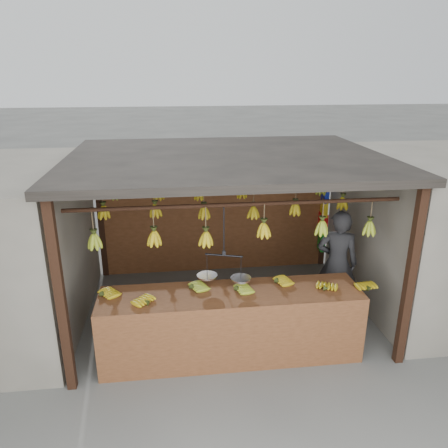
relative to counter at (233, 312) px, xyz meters
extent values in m
plane|color=#5B5B57|center=(0.08, 1.23, -0.70)|extent=(80.00, 80.00, 0.00)
cube|color=black|center=(-1.92, -0.27, 0.45)|extent=(0.10, 0.10, 2.30)
cube|color=black|center=(2.08, -0.27, 0.45)|extent=(0.10, 0.10, 2.30)
cube|color=black|center=(-1.92, 2.73, 0.45)|extent=(0.10, 0.10, 2.30)
cube|color=black|center=(2.08, 2.73, 0.45)|extent=(0.10, 0.10, 2.30)
cube|color=black|center=(0.08, 1.23, 1.65)|extent=(4.30, 3.30, 0.10)
cylinder|color=black|center=(0.08, 0.23, 1.30)|extent=(4.00, 0.05, 0.05)
cylinder|color=black|center=(0.08, 1.23, 1.30)|extent=(4.00, 0.05, 0.05)
cylinder|color=black|center=(0.08, 2.23, 1.30)|extent=(4.00, 0.05, 0.05)
cube|color=brown|center=(0.08, 2.73, 0.20)|extent=(4.00, 0.06, 1.80)
cube|color=brown|center=(0.00, 0.13, 0.16)|extent=(3.25, 0.72, 0.08)
cube|color=brown|center=(0.00, -0.24, -0.25)|extent=(3.25, 0.04, 0.90)
cube|color=black|center=(-1.53, -0.19, -0.29)|extent=(0.07, 0.07, 0.82)
cube|color=black|center=(1.52, -0.19, -0.29)|extent=(0.07, 0.07, 0.82)
cube|color=black|center=(-1.53, 0.44, -0.29)|extent=(0.07, 0.07, 0.82)
cube|color=black|center=(1.52, 0.44, -0.29)|extent=(0.07, 0.07, 0.82)
ellipsoid|color=gold|center=(-1.55, 0.18, 0.23)|extent=(0.30, 0.29, 0.06)
ellipsoid|color=gold|center=(-1.00, -0.06, 0.23)|extent=(0.30, 0.30, 0.06)
ellipsoid|color=#92A523|center=(-0.47, 0.24, 0.23)|extent=(0.29, 0.26, 0.06)
ellipsoid|color=#92A523|center=(0.07, 0.12, 0.23)|extent=(0.28, 0.24, 0.06)
ellipsoid|color=gold|center=(0.62, 0.27, 0.23)|extent=(0.28, 0.24, 0.06)
ellipsoid|color=gold|center=(1.17, 0.01, 0.23)|extent=(0.27, 0.29, 0.06)
ellipsoid|color=gold|center=(1.71, -0.05, 0.23)|extent=(0.21, 0.26, 0.06)
ellipsoid|color=#92A523|center=(-1.59, 0.23, 0.91)|extent=(0.16, 0.16, 0.28)
ellipsoid|color=gold|center=(-0.91, 0.25, 0.91)|extent=(0.16, 0.16, 0.28)
ellipsoid|color=gold|center=(-0.30, 0.19, 0.90)|extent=(0.16, 0.16, 0.28)
ellipsoid|color=gold|center=(0.40, 0.21, 0.97)|extent=(0.16, 0.16, 0.28)
ellipsoid|color=#92A523|center=(1.12, 0.19, 0.97)|extent=(0.16, 0.16, 0.28)
ellipsoid|color=#92A523|center=(1.76, 0.26, 0.92)|extent=(0.16, 0.16, 0.28)
ellipsoid|color=gold|center=(-1.62, 1.26, 0.94)|extent=(0.16, 0.16, 0.28)
ellipsoid|color=gold|center=(-0.92, 1.23, 0.94)|extent=(0.16, 0.16, 0.28)
ellipsoid|color=gold|center=(-0.24, 1.23, 0.89)|extent=(0.16, 0.16, 0.28)
ellipsoid|color=gold|center=(0.47, 1.23, 0.87)|extent=(0.16, 0.16, 0.28)
ellipsoid|color=gold|center=(1.07, 1.20, 0.90)|extent=(0.16, 0.16, 0.28)
ellipsoid|color=gold|center=(1.79, 1.23, 0.95)|extent=(0.16, 0.16, 0.28)
ellipsoid|color=#92A523|center=(-1.57, 2.19, 0.94)|extent=(0.16, 0.16, 0.28)
ellipsoid|color=gold|center=(-0.90, 2.25, 0.89)|extent=(0.16, 0.16, 0.28)
ellipsoid|color=gold|center=(-0.24, 2.26, 0.87)|extent=(0.16, 0.16, 0.28)
ellipsoid|color=gold|center=(0.46, 2.22, 0.89)|extent=(0.16, 0.16, 0.28)
ellipsoid|color=gold|center=(1.05, 2.19, 0.96)|extent=(0.16, 0.16, 0.28)
ellipsoid|color=#92A523|center=(1.80, 2.19, 0.90)|extent=(0.16, 0.16, 0.28)
cylinder|color=black|center=(-0.08, 0.23, 0.98)|extent=(0.02, 0.02, 0.64)
cylinder|color=black|center=(-0.08, 0.23, 0.66)|extent=(0.45, 0.16, 0.02)
cylinder|color=silver|center=(-0.28, 0.29, 0.36)|extent=(0.25, 0.25, 0.02)
cylinder|color=silver|center=(0.12, 0.16, 0.36)|extent=(0.25, 0.25, 0.02)
imported|color=#262628|center=(1.68, 0.97, 0.11)|extent=(0.69, 0.56, 1.63)
cube|color=#1426BF|center=(2.02, 2.58, 0.74)|extent=(0.08, 0.26, 0.34)
cube|color=yellow|center=(2.02, 2.58, 0.48)|extent=(0.08, 0.26, 0.34)
cube|color=red|center=(2.02, 2.58, 0.18)|extent=(0.08, 0.26, 0.34)
cube|color=#199926|center=(2.02, 2.58, -0.19)|extent=(0.08, 0.26, 0.34)
camera|label=1|loc=(-0.68, -4.62, 2.79)|focal=35.00mm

